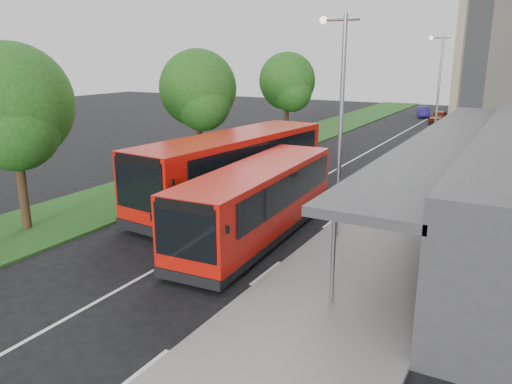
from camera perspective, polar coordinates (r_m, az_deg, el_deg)
ground at (r=19.43m, az=-4.74°, el=-5.10°), size 120.00×120.00×0.00m
pavement at (r=35.98m, az=21.80°, el=3.50°), size 5.00×80.00×0.15m
grass_verge at (r=39.66m, az=2.85°, el=5.55°), size 5.00×80.00×0.10m
lane_centre_line at (r=32.49m, az=10.06°, el=3.07°), size 0.12×70.00×0.01m
kerb_dashes at (r=35.44m, az=17.25°, el=3.63°), size 0.12×56.00×0.01m
tree_near at (r=21.16m, az=-25.95°, el=8.27°), size 4.57×4.57×7.32m
tree_mid at (r=29.73m, az=-6.60°, el=11.13°), size 4.50×4.50×7.19m
tree_far at (r=40.10m, az=3.60°, el=12.15°), size 4.44×4.44×7.09m
lamp_post_near at (r=18.26m, az=9.46°, el=8.69°), size 1.44×0.28×8.00m
lamp_post_far at (r=37.65m, az=20.05°, el=11.30°), size 1.44×0.28×8.00m
bus_main at (r=18.77m, az=0.23°, el=-1.18°), size 3.05×10.00×2.79m
bus_second at (r=23.13m, az=-2.62°, el=2.62°), size 4.06×11.81×3.29m
litter_bin at (r=26.64m, az=18.80°, el=1.08°), size 0.52×0.52×0.88m
bollard at (r=33.48m, az=19.81°, el=3.81°), size 0.18×0.18×0.92m
car_near at (r=55.32m, az=20.17°, el=8.07°), size 1.75×4.05×1.36m
car_far at (r=60.53m, az=18.58°, el=8.67°), size 2.12×3.77×1.18m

